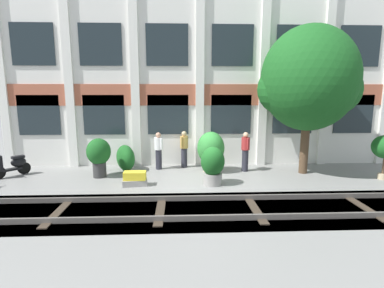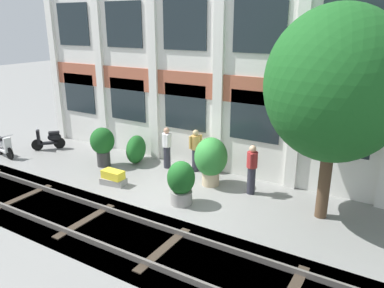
{
  "view_description": "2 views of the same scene",
  "coord_description": "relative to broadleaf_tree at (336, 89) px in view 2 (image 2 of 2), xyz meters",
  "views": [
    {
      "loc": [
        -0.88,
        -10.28,
        3.27
      ],
      "look_at": [
        -0.41,
        0.92,
        1.27
      ],
      "focal_mm": 28.0,
      "sensor_mm": 36.0,
      "label": 1
    },
    {
      "loc": [
        5.83,
        -8.75,
        5.24
      ],
      "look_at": [
        0.1,
        0.78,
        1.61
      ],
      "focal_mm": 35.0,
      "sensor_mm": 36.0,
      "label": 2
    }
  ],
  "objects": [
    {
      "name": "ground_plane",
      "position": [
        -4.09,
        -1.22,
        -3.63
      ],
      "size": [
        80.0,
        80.0,
        0.0
      ],
      "primitive_type": "plane",
      "color": "gray"
    },
    {
      "name": "apartment_facade",
      "position": [
        -4.09,
        1.76,
        0.5
      ],
      "size": [
        16.83,
        0.64,
        8.3
      ],
      "color": "silver",
      "rests_on": "ground"
    },
    {
      "name": "rail_tracks",
      "position": [
        -4.09,
        -3.63,
        -3.76
      ],
      "size": [
        24.47,
        2.8,
        0.43
      ],
      "color": "#423F3A",
      "rests_on": "ground"
    },
    {
      "name": "broadleaf_tree",
      "position": [
        0.0,
        0.0,
        0.0
      ],
      "size": [
        3.82,
        3.64,
        5.73
      ],
      "color": "#4C3826",
      "rests_on": "ground"
    },
    {
      "name": "potted_plant_fluted_column",
      "position": [
        -8.05,
        -0.24,
        -2.74
      ],
      "size": [
        0.91,
        0.91,
        1.5
      ],
      "color": "#333333",
      "rests_on": "ground"
    },
    {
      "name": "potted_plant_ribbed_drum",
      "position": [
        -3.81,
        -1.36,
        -2.92
      ],
      "size": [
        0.84,
        0.84,
        1.35
      ],
      "color": "gray",
      "rests_on": "ground"
    },
    {
      "name": "potted_plant_stone_basin",
      "position": [
        -3.71,
        0.31,
        -2.7
      ],
      "size": [
        1.1,
        1.1,
        1.66
      ],
      "color": "tan",
      "rests_on": "ground"
    },
    {
      "name": "potted_plant_square_trough",
      "position": [
        -6.54,
        -1.36,
        -3.39
      ],
      "size": [
        0.9,
        0.54,
        0.5
      ],
      "color": "gray",
      "rests_on": "ground"
    },
    {
      "name": "scooter_near_curb",
      "position": [
        -11.42,
        0.03,
        -3.19
      ],
      "size": [
        1.0,
        1.08,
        0.98
      ],
      "rotation": [
        0.0,
        0.0,
        3.97
      ],
      "color": "black",
      "rests_on": "ground"
    },
    {
      "name": "scooter_second_parked",
      "position": [
        -12.27,
        -1.58,
        -3.19
      ],
      "size": [
        1.38,
        0.52,
        0.98
      ],
      "rotation": [
        0.0,
        0.0,
        6.14
      ],
      "color": "black",
      "rests_on": "ground"
    },
    {
      "name": "resident_by_doorway",
      "position": [
        -5.85,
        0.85,
        -2.79
      ],
      "size": [
        0.37,
        0.43,
        1.57
      ],
      "rotation": [
        0.0,
        0.0,
        -2.44
      ],
      "color": "#282833",
      "rests_on": "ground"
    },
    {
      "name": "resident_watching_tracks",
      "position": [
        -4.77,
        1.12,
        -2.79
      ],
      "size": [
        0.34,
        0.46,
        1.58
      ],
      "rotation": [
        0.0,
        0.0,
        -0.56
      ],
      "color": "#282833",
      "rests_on": "ground"
    },
    {
      "name": "resident_near_plants",
      "position": [
        -2.28,
        0.38,
        -2.76
      ],
      "size": [
        0.34,
        0.52,
        1.62
      ],
      "rotation": [
        0.0,
        0.0,
        -2.95
      ],
      "color": "#282833",
      "rests_on": "ground"
    },
    {
      "name": "topiary_hedge",
      "position": [
        -7.21,
        0.7,
        -3.1
      ],
      "size": [
        1.18,
        1.52,
        1.06
      ],
      "primitive_type": "ellipsoid",
      "rotation": [
        0.0,
        0.0,
        1.98
      ],
      "color": "#19561E",
      "rests_on": "ground"
    }
  ]
}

